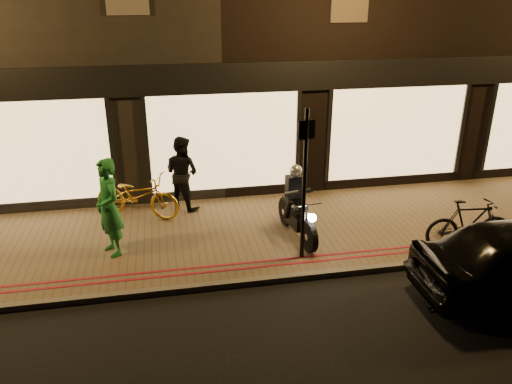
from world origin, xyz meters
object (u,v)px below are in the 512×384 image
Objects in this scene: motorcycle at (297,210)px; bicycle_gold at (137,195)px; person_green at (109,208)px; sign_post at (305,178)px.

motorcycle is 3.74m from bicycle_gold.
motorcycle is 0.95× the size of bicycle_gold.
motorcycle is 0.98× the size of person_green.
person_green is (-3.68, 0.89, -0.68)m from sign_post.
sign_post is 1.47× the size of bicycle_gold.
sign_post is at bearing 47.72° from person_green.
bicycle_gold is (-3.35, 1.67, -0.08)m from motorcycle.
sign_post is 1.51× the size of person_green.
person_green is (-0.46, -1.67, 0.46)m from bicycle_gold.
bicycle_gold is at bearing 141.52° from sign_post.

